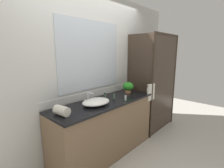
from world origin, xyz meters
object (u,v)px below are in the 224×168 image
amenity_bottle_lotion (126,98)px  rolled_towel_near_edge (62,111)px  potted_plant (128,87)px  amenity_bottle_shampoo (114,96)px  faucet (89,99)px  amenity_bottle_body_wash (105,96)px  sink_basin (96,102)px

amenity_bottle_lotion → rolled_towel_near_edge: bearing=169.4°
amenity_bottle_lotion → potted_plant: bearing=32.3°
amenity_bottle_lotion → amenity_bottle_shampoo: (-0.06, 0.19, -0.01)m
faucet → amenity_bottle_body_wash: (0.32, -0.03, -0.01)m
amenity_bottle_lotion → amenity_bottle_body_wash: size_ratio=1.08×
sink_basin → amenity_bottle_shampoo: 0.40m
potted_plant → amenity_bottle_shampoo: potted_plant is taller
potted_plant → amenity_bottle_body_wash: potted_plant is taller
sink_basin → amenity_bottle_lotion: bearing=-21.6°
faucet → rolled_towel_near_edge: (-0.55, -0.16, 0.00)m
potted_plant → amenity_bottle_lotion: 0.50m
amenity_bottle_body_wash → faucet: bearing=174.7°
potted_plant → rolled_towel_near_edge: bearing=-176.9°
sink_basin → amenity_bottle_lotion: amenity_bottle_lotion is taller
potted_plant → rolled_towel_near_edge: 1.43m
faucet → amenity_bottle_shampoo: bearing=-21.8°
amenity_bottle_lotion → amenity_bottle_body_wash: amenity_bottle_lotion is taller
sink_basin → faucet: bearing=90.0°
sink_basin → potted_plant: potted_plant is taller
potted_plant → amenity_bottle_body_wash: bearing=174.3°
sink_basin → amenity_bottle_lotion: size_ratio=4.46×
sink_basin → amenity_bottle_body_wash: amenity_bottle_body_wash is taller
potted_plant → amenity_bottle_lotion: bearing=-147.7°
sink_basin → amenity_bottle_shampoo: size_ratio=4.99×
amenity_bottle_lotion → amenity_bottle_shampoo: size_ratio=1.12×
faucet → potted_plant: bearing=-5.6°
amenity_bottle_body_wash → amenity_bottle_shampoo: (0.08, -0.13, -0.00)m
sink_basin → amenity_bottle_body_wash: size_ratio=4.83×
amenity_bottle_body_wash → rolled_towel_near_edge: size_ratio=0.46×
amenity_bottle_body_wash → amenity_bottle_shampoo: size_ratio=1.03×
amenity_bottle_shampoo → rolled_towel_near_edge: rolled_towel_near_edge is taller
amenity_bottle_lotion → amenity_bottle_shampoo: bearing=106.9°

